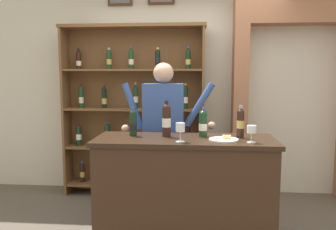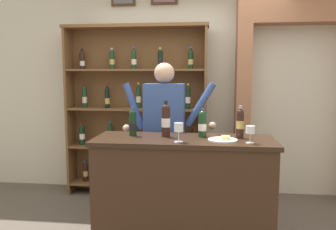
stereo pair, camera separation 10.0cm
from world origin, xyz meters
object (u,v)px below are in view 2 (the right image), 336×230
Objects in this scene: wine_shelf at (137,108)px; tasting_bottle_riserva at (133,122)px; tasting_bottle_super_tuscan at (166,120)px; wine_glass_spare at (179,128)px; wine_glass_center at (250,131)px; tasting_bottle_vin_santo at (202,123)px; cheese_plate at (223,140)px; tasting_bottle_prosecco at (240,123)px; shopkeeper at (165,124)px; tasting_counter at (183,193)px.

wine_shelf is 1.28m from tasting_bottle_riserva.
wine_glass_spare is (0.14, -0.24, -0.04)m from tasting_bottle_super_tuscan.
tasting_bottle_vin_santo is at bearing 148.76° from wine_glass_center.
wine_shelf is at bearing 126.90° from cheese_plate.
cheese_plate is at bearing -53.10° from wine_shelf.
tasting_bottle_prosecco is 0.24m from wine_glass_center.
cheese_plate is (0.37, 0.11, -0.11)m from wine_glass_spare.
wine_shelf is at bearing 124.85° from tasting_bottle_vin_santo.
wine_glass_center is at bearing 2.05° from wine_glass_spare.
tasting_bottle_riserva is 1.01× the size of tasting_bottle_vin_santo.
shopkeeper is 0.76m from wine_glass_spare.
tasting_counter is at bearing 169.54° from cheese_plate.
shopkeeper is 6.34× the size of tasting_bottle_riserva.
tasting_bottle_vin_santo is 0.46m from wine_glass_center.
wine_glass_center is at bearing -16.78° from tasting_bottle_super_tuscan.
wine_glass_center is (0.56, -0.15, 0.61)m from tasting_counter.
tasting_bottle_super_tuscan reaches higher than tasting_counter.
wine_shelf reaches higher than wine_glass_center.
wine_shelf is 15.04× the size of wine_glass_center.
wine_shelf is at bearing 100.29° from tasting_bottle_riserva.
tasting_bottle_prosecco is at bearing 8.26° from tasting_counter.
tasting_bottle_prosecco is (0.74, -0.47, 0.10)m from shopkeeper.
shopkeeper is at bearing 133.75° from cheese_plate.
tasting_counter is 6.32× the size of cheese_plate.
tasting_counter is 0.80m from tasting_bottle_riserva.
tasting_bottle_super_tuscan reaches higher than cheese_plate.
tasting_bottle_prosecco is at bearing 105.47° from wine_glass_center.
wine_shelf is 1.36× the size of tasting_counter.
wine_shelf reaches higher than cheese_plate.
wine_glass_center is at bearing -74.53° from tasting_bottle_prosecco.
tasting_counter is 0.69m from tasting_bottle_super_tuscan.
wine_shelf is 1.95m from wine_glass_center.
cheese_plate is at bearing -10.46° from tasting_counter.
tasting_counter is 0.65m from wine_glass_spare.
shopkeeper reaches higher than tasting_bottle_prosecco.
wine_glass_spare is at bearing -29.56° from tasting_bottle_riserva.
wine_shelf reaches higher than tasting_counter.
wine_glass_spare is at bearing -99.94° from tasting_counter.
wine_shelf reaches higher than tasting_bottle_super_tuscan.
wine_glass_center is 0.57× the size of cheese_plate.
shopkeeper is 0.88m from tasting_bottle_prosecco.
tasting_bottle_riserva is 0.81× the size of tasting_bottle_super_tuscan.
shopkeeper is 0.85m from cheese_plate.
tasting_bottle_prosecco reaches higher than tasting_counter.
wine_shelf is 8.19× the size of tasting_bottle_riserva.
cheese_plate is at bearing -39.66° from tasting_bottle_vin_santo.
shopkeeper is at bearing 63.24° from tasting_bottle_riserva.
wine_glass_spare is (-0.19, -0.26, -0.01)m from tasting_bottle_vin_santo.
wine_shelf is at bearing 133.62° from tasting_bottle_prosecco.
tasting_bottle_riserva is 1.63× the size of wine_glass_spare.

